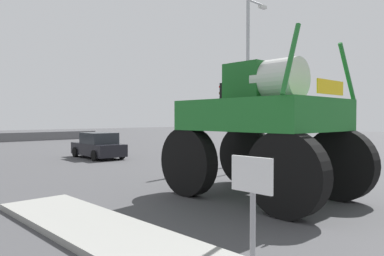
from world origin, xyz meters
The scene contains 7 objects.
ground_plane centered at (0.00, 18.00, 0.00)m, with size 120.00×120.00×0.00m, color #424244.
median_island centered at (-4.03, 7.43, 0.07)m, with size 1.74×7.96×0.15m, color gray.
lane_arrow_sign centered at (-4.17, 3.97, 1.35)m, with size 0.07×0.60×1.74m.
oversize_sprayer centered at (1.13, 7.54, 2.12)m, with size 3.82×5.59×4.59m.
sedan_ahead centered at (3.15, 20.68, 0.71)m, with size 2.12×4.21×1.52m.
traffic_signal_near_right centered at (3.86, 11.34, 2.89)m, with size 0.24×0.54×3.96m.
streetlight_near_right centered at (7.60, 12.93, 4.76)m, with size 1.63×0.24×8.68m.
Camera 1 is at (-7.77, 1.31, 2.36)m, focal length 33.87 mm.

